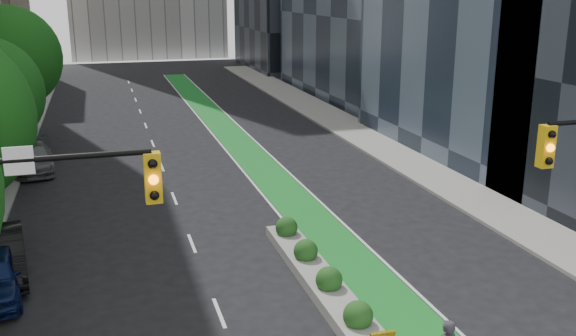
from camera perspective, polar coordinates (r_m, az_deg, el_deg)
sidewalk_right at (r=42.25m, az=8.37°, el=2.02°), size 3.60×90.00×0.15m
bike_lane_paint at (r=44.22m, az=-4.82°, el=2.66°), size 2.20×70.00×0.01m
tree_far at (r=44.75m, az=-23.61°, el=8.96°), size 6.60×6.60×9.00m
median_planter at (r=22.56m, az=2.74°, el=-9.45°), size 1.20×10.26×1.10m
parked_car_left_far at (r=38.70m, az=-21.74°, el=0.82°), size 2.64×5.38×1.51m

